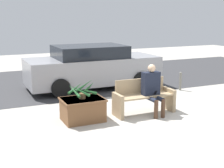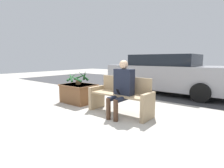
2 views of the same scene
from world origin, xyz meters
name	(u,v)px [view 2 (image 2 of 2)]	position (x,y,z in m)	size (l,w,h in m)	color
ground_plane	(92,125)	(0.00, 0.00, 0.00)	(30.00, 30.00, 0.00)	#ADA89E
road_surface	(183,88)	(0.00, 5.87, 0.00)	(20.00, 6.00, 0.01)	#38383A
bench	(121,96)	(-0.03, 1.03, 0.43)	(1.61, 0.54, 0.88)	tan
person_seated	(122,85)	(0.13, 0.86, 0.72)	(0.45, 0.61, 1.29)	black
planter_box	(79,93)	(-1.67, 1.10, 0.30)	(1.00, 0.77, 0.55)	brown
potted_plant	(78,77)	(-1.68, 1.09, 0.77)	(0.65, 0.68, 0.46)	brown
parked_car	(167,74)	(-0.19, 4.31, 0.74)	(4.56, 1.98, 1.49)	#99999E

